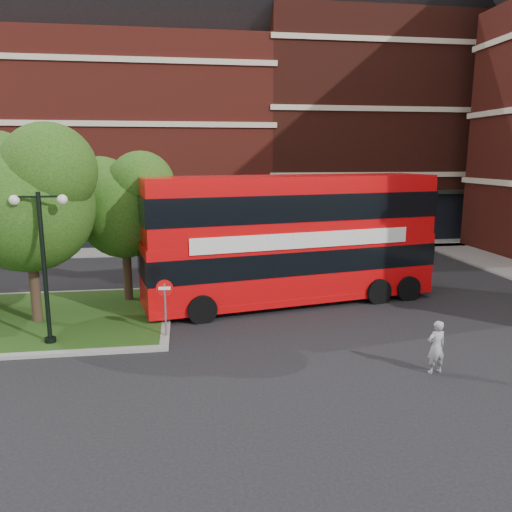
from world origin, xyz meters
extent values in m
plane|color=black|center=(0.00, 0.00, 0.00)|extent=(120.00, 120.00, 0.00)
cube|color=slate|center=(0.00, 16.50, 0.06)|extent=(44.00, 3.00, 0.12)
cube|color=maroon|center=(-8.00, 24.00, 7.00)|extent=(26.00, 12.00, 14.00)
cube|color=#471911|center=(14.00, 24.00, 8.00)|extent=(18.00, 12.00, 16.00)
cube|color=gray|center=(-8.00, 3.00, 0.06)|extent=(12.60, 7.60, 0.12)
cube|color=#19380F|center=(-8.00, 3.00, 0.07)|extent=(12.00, 7.00, 0.15)
cylinder|color=#2D2116|center=(-6.50, 2.50, 1.96)|extent=(0.36, 0.36, 3.92)
sphere|color=#184110|center=(-6.50, 2.50, 4.34)|extent=(4.60, 4.60, 4.60)
sphere|color=#184110|center=(-5.58, 2.04, 5.60)|extent=(3.22, 3.22, 3.22)
cylinder|color=#2D2116|center=(-3.50, 5.00, 1.74)|extent=(0.36, 0.36, 3.47)
sphere|color=#184110|center=(-3.50, 5.00, 3.84)|extent=(3.80, 3.80, 3.80)
sphere|color=#184110|center=(-4.45, 5.57, 4.65)|extent=(2.85, 2.85, 2.85)
sphere|color=#184110|center=(-2.74, 4.62, 4.96)|extent=(2.66, 2.66, 2.66)
cylinder|color=black|center=(-5.50, 0.20, 2.50)|extent=(0.14, 0.14, 5.00)
cylinder|color=black|center=(-5.50, 0.20, 0.15)|extent=(0.36, 0.36, 0.30)
cube|color=black|center=(-5.50, 0.20, 4.85)|extent=(1.40, 0.06, 0.06)
sphere|color=#F2EACC|center=(-6.20, 0.20, 4.75)|extent=(0.32, 0.32, 0.32)
sphere|color=#F2EACC|center=(-4.80, 0.20, 4.75)|extent=(0.32, 0.32, 0.32)
cylinder|color=black|center=(2.00, 14.50, 2.50)|extent=(0.14, 0.14, 5.00)
cylinder|color=black|center=(2.00, 14.50, 0.15)|extent=(0.36, 0.36, 0.30)
cube|color=black|center=(2.00, 14.50, 4.85)|extent=(1.40, 0.06, 0.06)
sphere|color=#F2EACC|center=(1.30, 14.50, 4.75)|extent=(0.32, 0.32, 0.32)
sphere|color=#F2EACC|center=(2.70, 14.50, 4.75)|extent=(0.32, 0.32, 0.32)
cylinder|color=black|center=(10.00, 14.50, 2.50)|extent=(0.14, 0.14, 5.00)
cylinder|color=black|center=(10.00, 14.50, 0.15)|extent=(0.36, 0.36, 0.30)
cube|color=black|center=(10.00, 14.50, 4.85)|extent=(1.40, 0.06, 0.06)
sphere|color=#F2EACC|center=(9.30, 14.50, 4.75)|extent=(0.32, 0.32, 0.32)
sphere|color=#F2EACC|center=(10.70, 14.50, 4.75)|extent=(0.32, 0.32, 0.32)
cube|color=red|center=(3.27, 4.00, 1.66)|extent=(12.48, 5.04, 2.32)
cube|color=red|center=(3.27, 4.00, 3.99)|extent=(12.36, 4.99, 2.32)
cube|color=black|center=(3.27, 4.00, 4.10)|extent=(12.48, 5.04, 1.05)
cube|color=silver|center=(3.55, 2.61, 2.88)|extent=(8.97, 1.79, 0.61)
imported|color=gray|center=(5.86, -3.50, 0.77)|extent=(0.61, 0.45, 1.55)
imported|color=#A4A6AB|center=(0.84, 14.50, 0.72)|extent=(4.32, 1.92, 1.45)
imported|color=silver|center=(9.10, 16.00, 0.63)|extent=(3.92, 1.55, 1.27)
cylinder|color=slate|center=(-1.80, 0.35, 0.97)|extent=(0.07, 0.07, 1.95)
cylinder|color=red|center=(-1.80, 0.35, 1.77)|extent=(0.57, 0.10, 0.57)
cube|color=white|center=(-1.80, 0.35, 1.77)|extent=(0.40, 0.07, 0.11)
camera|label=1|loc=(-1.11, -15.92, 6.06)|focal=35.00mm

